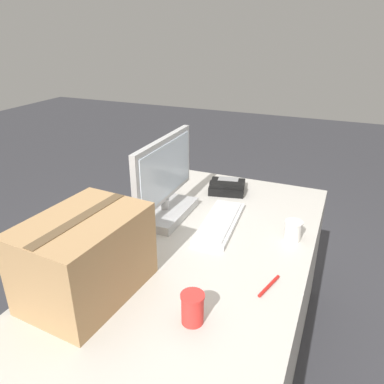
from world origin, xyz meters
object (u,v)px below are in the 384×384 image
Objects in this scene: keyboard at (220,222)px; pen_marker at (269,286)px; desk_phone at (227,187)px; cardboard_box at (85,257)px; paper_cup_right at (293,231)px; paper_cup_left at (192,308)px; monitor at (165,186)px.

pen_marker is (-0.37, -0.31, -0.01)m from keyboard.
desk_phone is 0.51× the size of cardboard_box.
keyboard is 4.99× the size of paper_cup_right.
paper_cup_left is 1.18× the size of paper_cup_right.
desk_phone is 1.04m from cardboard_box.
keyboard is 0.65m from paper_cup_left.
keyboard is 0.70m from cardboard_box.
paper_cup_right is at bearing -43.57° from cardboard_box.
paper_cup_right is at bearing -18.47° from paper_cup_left.
paper_cup_right is 0.37m from pen_marker.
monitor is 0.62m from cardboard_box.
paper_cup_left reaches higher than pen_marker.
monitor is at bearing 1.05° from cardboard_box.
desk_phone is at bearing -25.18° from monitor.
desk_phone reaches higher than pen_marker.
cardboard_box is at bearing 90.68° from paper_cup_left.
keyboard reaches higher than pen_marker.
cardboard_box is (-0.64, 0.60, 0.10)m from paper_cup_right.
monitor is 0.46m from desk_phone.
desk_phone is (0.40, -0.19, -0.13)m from monitor.
pen_marker is (-0.75, -0.40, -0.02)m from desk_phone.
paper_cup_right is (0.02, -0.62, -0.11)m from monitor.
paper_cup_left is 0.33m from pen_marker.
desk_phone is 0.85m from pen_marker.
pen_marker is (-0.35, -0.59, -0.15)m from monitor.
cardboard_box is at bearing 136.43° from paper_cup_right.
monitor is 0.71m from pen_marker.
keyboard is at bearing 11.22° from paper_cup_left.
paper_cup_left is 0.66m from paper_cup_right.
cardboard_box is (-0.00, 0.39, 0.09)m from paper_cup_left.
paper_cup_right is 0.88m from cardboard_box.
monitor is 2.38× the size of desk_phone.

